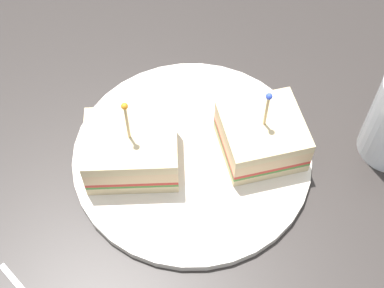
{
  "coord_description": "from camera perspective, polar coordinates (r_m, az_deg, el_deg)",
  "views": [
    {
      "loc": [
        -15.78,
        30.45,
        55.5
      ],
      "look_at": [
        0.0,
        0.0,
        3.05
      ],
      "focal_mm": 53.12,
      "sensor_mm": 36.0,
      "label": 1
    }
  ],
  "objects": [
    {
      "name": "sandwich_half_front",
      "position": [
        0.63,
        7.02,
        0.79
      ],
      "size": [
        11.97,
        11.93,
        9.94
      ],
      "color": "beige",
      "rests_on": "plate"
    },
    {
      "name": "sandwich_half_back",
      "position": [
        0.62,
        -6.07,
        -0.61
      ],
      "size": [
        12.56,
        11.83,
        10.86
      ],
      "color": "beige",
      "rests_on": "plate"
    },
    {
      "name": "plate",
      "position": [
        0.65,
        -0.0,
        -1.22
      ],
      "size": [
        27.11,
        27.11,
        1.05
      ],
      "primitive_type": "cylinder",
      "color": "silver",
      "rests_on": "ground_plane"
    },
    {
      "name": "ground_plane",
      "position": [
        0.66,
        -0.0,
        -1.92
      ],
      "size": [
        103.69,
        103.69,
        2.0
      ],
      "primitive_type": "cube",
      "color": "#2D2826"
    }
  ]
}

